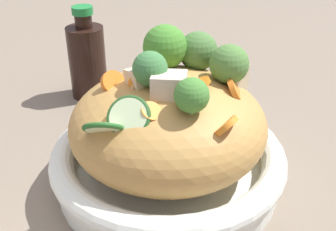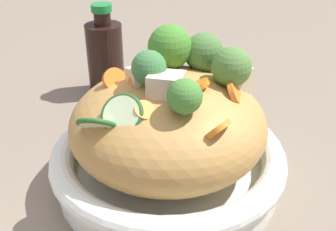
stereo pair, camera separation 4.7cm
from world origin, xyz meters
name	(u,v)px [view 1 (the left image)]	position (x,y,z in m)	size (l,w,h in m)	color
ground_plane	(168,180)	(0.00, 0.00, 0.00)	(3.00, 3.00, 0.00)	#786A5B
serving_bowl	(168,162)	(0.00, 0.00, 0.03)	(0.28, 0.28, 0.05)	white
noodle_heap	(168,124)	(0.00, 0.00, 0.08)	(0.22, 0.22, 0.12)	#BA8A47
broccoli_florets	(187,59)	(-0.03, 0.00, 0.15)	(0.16, 0.14, 0.07)	#9BB66D
carrot_coins	(180,96)	(0.01, 0.02, 0.13)	(0.12, 0.16, 0.04)	orange
zucchini_slices	(118,123)	(0.08, -0.01, 0.12)	(0.06, 0.07, 0.04)	beige
chicken_chunks	(187,81)	(-0.01, 0.02, 0.13)	(0.12, 0.11, 0.04)	beige
soy_sauce_bottle	(87,60)	(-0.13, -0.23, 0.06)	(0.06, 0.06, 0.15)	black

